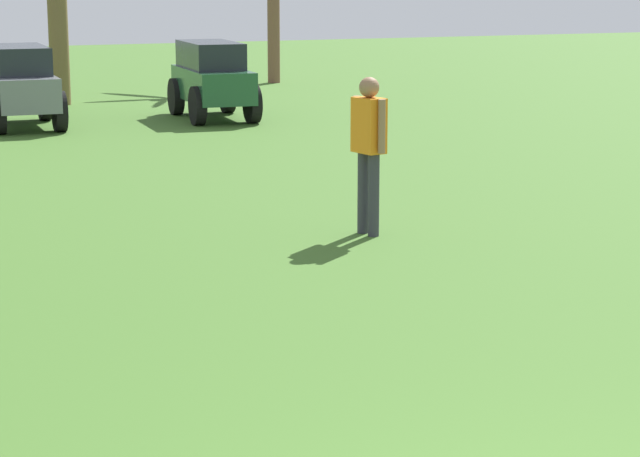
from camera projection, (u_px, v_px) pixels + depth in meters
teammate_near_sideline at (369, 140)px, 12.18m from camera, size 0.26×0.50×1.56m
parked_car_slot_c at (21, 83)px, 20.72m from camera, size 1.23×2.44×1.34m
parked_car_slot_d at (212, 77)px, 21.87m from camera, size 1.29×2.46×1.34m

